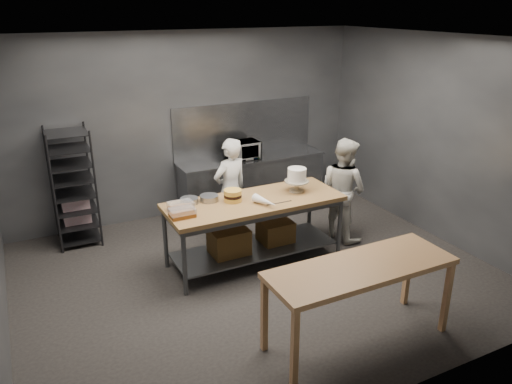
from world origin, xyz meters
TOP-DOWN VIEW (x-y plane):
  - ground at (0.00, 0.00)m, footprint 6.00×6.00m
  - back_wall at (0.00, 2.50)m, footprint 6.00×0.04m
  - work_table at (0.10, 0.36)m, footprint 2.40×0.90m
  - near_counter at (0.32, -1.69)m, footprint 2.00×0.70m
  - back_counter at (1.00, 2.18)m, footprint 2.60×0.60m
  - splashback_panel at (1.00, 2.48)m, footprint 2.60×0.02m
  - speed_rack at (-1.95, 2.10)m, footprint 0.62×0.66m
  - chef_behind at (0.13, 1.15)m, footprint 0.65×0.50m
  - chef_right at (1.67, 0.46)m, footprint 0.73×0.86m
  - microwave at (0.82, 2.18)m, footprint 0.54×0.37m
  - frosted_cake_stand at (0.80, 0.38)m, footprint 0.34×0.34m
  - layer_cake at (-0.15, 0.44)m, footprint 0.24×0.24m
  - cake_pans at (-0.55, 0.61)m, footprint 0.51×0.27m
  - piping_bag at (0.16, 0.10)m, footprint 0.24×0.40m
  - offset_spatula at (0.32, 0.10)m, footprint 0.36×0.02m
  - pastry_clamshells at (-0.89, 0.35)m, footprint 0.36×0.42m

SIDE VIEW (x-z plane):
  - ground at x=0.00m, z-range 0.00..0.00m
  - back_counter at x=1.00m, z-range 0.00..0.90m
  - work_table at x=0.10m, z-range 0.11..1.03m
  - chef_right at x=1.67m, z-range 0.00..1.56m
  - chef_behind at x=0.13m, z-range 0.00..1.58m
  - near_counter at x=0.32m, z-range 0.36..1.26m
  - speed_rack at x=-1.95m, z-range -0.02..1.73m
  - offset_spatula at x=0.32m, z-range 0.92..0.93m
  - cake_pans at x=-0.55m, z-range 0.92..0.99m
  - pastry_clamshells at x=-0.89m, z-range 0.92..1.03m
  - piping_bag at x=0.16m, z-range 0.92..1.04m
  - layer_cake at x=-0.15m, z-range 0.92..1.08m
  - microwave at x=0.82m, z-range 0.90..1.20m
  - frosted_cake_stand at x=0.80m, z-range 0.97..1.30m
  - splashback_panel at x=1.00m, z-range 0.90..1.80m
  - back_wall at x=0.00m, z-range 0.00..3.00m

